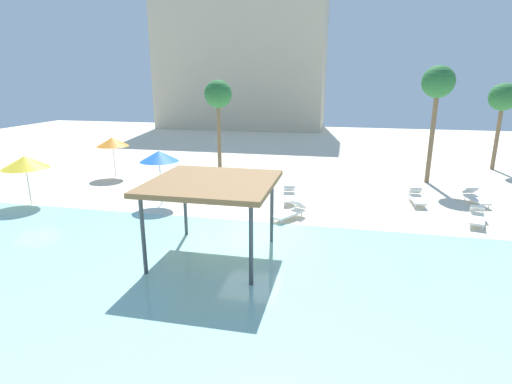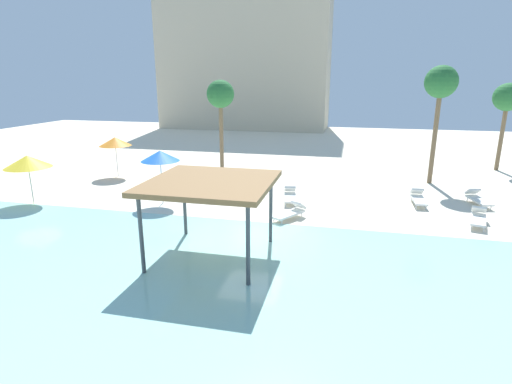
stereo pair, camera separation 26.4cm
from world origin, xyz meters
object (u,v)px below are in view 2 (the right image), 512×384
at_px(palm_tree_1, 441,85).
at_px(palm_tree_2, 508,99).
at_px(lounge_chair_1, 478,217).
at_px(lounge_chair_0, 418,198).
at_px(beach_umbrella_yellow_0, 27,162).
at_px(beach_umbrella_blue_2, 160,156).
at_px(shade_pavilion, 211,185).
at_px(palm_tree_0, 220,96).
at_px(lounge_chair_2, 257,180).
at_px(lounge_chair_6, 290,196).
at_px(lounge_chair_3, 478,198).
at_px(lounge_chair_4, 291,212).
at_px(beach_umbrella_orange_1, 115,142).

height_order(palm_tree_1, palm_tree_2, palm_tree_1).
relative_size(palm_tree_1, palm_tree_2, 1.17).
bearing_deg(lounge_chair_1, lounge_chair_0, -125.21).
bearing_deg(beach_umbrella_yellow_0, beach_umbrella_blue_2, 13.95).
distance_m(shade_pavilion, palm_tree_0, 15.12).
height_order(lounge_chair_0, palm_tree_1, palm_tree_1).
distance_m(beach_umbrella_yellow_0, lounge_chair_2, 12.50).
height_order(beach_umbrella_yellow_0, lounge_chair_0, beach_umbrella_yellow_0).
xyz_separation_m(beach_umbrella_yellow_0, lounge_chair_6, (13.04, 3.40, -1.91)).
bearing_deg(lounge_chair_2, beach_umbrella_blue_2, -52.92).
distance_m(palm_tree_0, palm_tree_2, 19.63).
height_order(lounge_chair_2, lounge_chair_3, same).
bearing_deg(lounge_chair_6, lounge_chair_4, -0.60).
height_order(lounge_chair_6, palm_tree_2, palm_tree_2).
bearing_deg(lounge_chair_6, lounge_chair_3, 90.55).
relative_size(lounge_chair_0, lounge_chair_1, 0.96).
bearing_deg(lounge_chair_0, beach_umbrella_blue_2, -79.37).
xyz_separation_m(beach_umbrella_yellow_0, lounge_chair_2, (10.57, 6.40, -1.91)).
relative_size(beach_umbrella_blue_2, lounge_chair_1, 1.40).
distance_m(beach_umbrella_orange_1, lounge_chair_1, 21.47).
bearing_deg(palm_tree_2, lounge_chair_0, -123.87).
distance_m(beach_umbrella_orange_1, palm_tree_0, 7.67).
height_order(lounge_chair_1, palm_tree_0, palm_tree_0).
distance_m(lounge_chair_1, lounge_chair_6, 8.88).
bearing_deg(beach_umbrella_orange_1, lounge_chair_1, -12.71).
distance_m(shade_pavilion, lounge_chair_2, 10.79).
height_order(lounge_chair_6, palm_tree_0, palm_tree_0).
xyz_separation_m(shade_pavilion, lounge_chair_2, (-0.73, 10.49, -2.39)).
bearing_deg(beach_umbrella_yellow_0, beach_umbrella_orange_1, 81.98).
height_order(beach_umbrella_orange_1, palm_tree_0, palm_tree_0).
bearing_deg(lounge_chair_1, lounge_chair_3, -179.17).
bearing_deg(palm_tree_2, shade_pavilion, -129.01).
bearing_deg(lounge_chair_4, beach_umbrella_blue_2, -66.22).
height_order(lounge_chair_3, lounge_chair_6, same).
distance_m(lounge_chair_2, lounge_chair_3, 12.10).
xyz_separation_m(lounge_chair_1, palm_tree_1, (-0.83, 7.46, 5.60)).
height_order(beach_umbrella_orange_1, lounge_chair_3, beach_umbrella_orange_1).
bearing_deg(lounge_chair_4, lounge_chair_6, -139.53).
xyz_separation_m(lounge_chair_0, palm_tree_2, (6.64, 9.89, 4.62)).
bearing_deg(beach_umbrella_yellow_0, lounge_chair_6, 14.63).
distance_m(lounge_chair_2, lounge_chair_4, 6.39).
distance_m(beach_umbrella_yellow_0, lounge_chair_1, 21.95).
bearing_deg(lounge_chair_4, beach_umbrella_orange_1, -83.67).
height_order(shade_pavilion, beach_umbrella_blue_2, shade_pavilion).
xyz_separation_m(shade_pavilion, palm_tree_0, (-4.23, 14.31, 2.41)).
distance_m(lounge_chair_3, palm_tree_2, 10.96).
distance_m(lounge_chair_3, palm_tree_1, 7.20).
xyz_separation_m(beach_umbrella_blue_2, lounge_chair_1, (15.22, 0.24, -2.18)).
bearing_deg(shade_pavilion, beach_umbrella_yellow_0, 160.08).
distance_m(beach_umbrella_orange_1, beach_umbrella_blue_2, 7.50).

